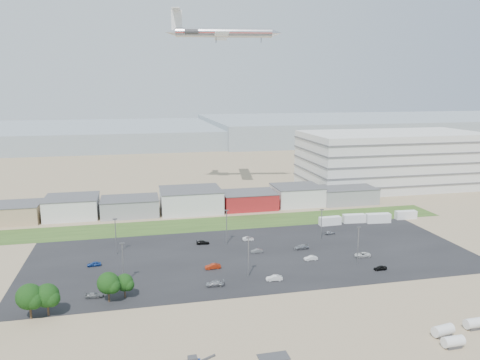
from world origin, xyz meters
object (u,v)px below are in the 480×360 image
object	(u,v)px
parked_car_3	(215,283)
parked_car_13	(274,278)
parked_car_1	(311,258)
parked_car_0	(362,255)
parked_car_6	(203,242)
parked_car_8	(330,233)
parked_car_5	(94,264)
storage_tank_nw	(443,330)
parked_car_4	(213,266)
box_trailer_a	(330,221)
airliner	(224,33)
parked_car_12	(301,247)
parked_car_11	(248,239)
parked_car_10	(95,295)
parked_car_7	(257,251)
parked_car_2	(380,268)

from	to	relation	value
parked_car_3	parked_car_13	world-z (taller)	parked_car_13
parked_car_1	parked_car_3	world-z (taller)	parked_car_3
parked_car_0	parked_car_6	bearing A→B (deg)	-110.70
parked_car_1	parked_car_8	world-z (taller)	parked_car_1
parked_car_1	parked_car_5	distance (m)	56.45
storage_tank_nw	parked_car_0	size ratio (longest dim) A/B	0.93
parked_car_0	parked_car_13	distance (m)	29.62
parked_car_4	box_trailer_a	bearing A→B (deg)	118.81
airliner	parked_car_1	bearing A→B (deg)	-76.26
box_trailer_a	parked_car_6	xyz separation A→B (m)	(-44.27, -9.96, -0.83)
parked_car_0	airliner	bearing A→B (deg)	-160.86
parked_car_4	parked_car_6	size ratio (longest dim) A/B	1.04
parked_car_12	parked_car_8	bearing A→B (deg)	122.68
storage_tank_nw	parked_car_13	bearing A→B (deg)	126.25
storage_tank_nw	airliner	size ratio (longest dim) A/B	0.08
parked_car_8	parked_car_11	world-z (taller)	parked_car_8
parked_car_10	parked_car_13	world-z (taller)	parked_car_13
storage_tank_nw	parked_car_3	world-z (taller)	storage_tank_nw
box_trailer_a	parked_car_7	size ratio (longest dim) A/B	2.24
parked_car_12	box_trailer_a	bearing A→B (deg)	132.95
parked_car_5	parked_car_12	xyz separation A→B (m)	(56.34, 0.29, 0.04)
parked_car_12	parked_car_11	bearing A→B (deg)	-136.37
parked_car_0	parked_car_7	bearing A→B (deg)	-103.78
box_trailer_a	parked_car_12	size ratio (longest dim) A/B	1.69
parked_car_6	parked_car_12	size ratio (longest dim) A/B	0.88
parked_car_2	parked_car_4	bearing A→B (deg)	-106.09
parked_car_1	box_trailer_a	bearing A→B (deg)	147.06
parked_car_8	parked_car_12	distance (m)	17.45
parked_car_1	parked_car_3	size ratio (longest dim) A/B	0.82
box_trailer_a	parked_car_10	bearing A→B (deg)	-154.52
parked_car_2	parked_car_7	distance (m)	33.06
box_trailer_a	parked_car_11	world-z (taller)	box_trailer_a
airliner	parked_car_13	xyz separation A→B (m)	(-6.87, -96.27, -66.51)
parked_car_1	parked_car_8	size ratio (longest dim) A/B	1.10
parked_car_0	parked_car_5	bearing A→B (deg)	-91.95
storage_tank_nw	parked_car_8	distance (m)	61.70
parked_car_4	parked_car_13	bearing A→B (deg)	46.65
parked_car_8	parked_car_11	size ratio (longest dim) A/B	0.98
parked_car_2	parked_car_8	xyz separation A→B (m)	(-0.44, 30.00, -0.01)
airliner	parked_car_1	distance (m)	108.65
parked_car_6	parked_car_10	distance (m)	41.15
parked_car_1	parked_car_7	size ratio (longest dim) A/B	1.10
parked_car_10	parked_car_11	xyz separation A→B (m)	(42.00, 30.23, -0.02)
parked_car_2	parked_car_1	bearing A→B (deg)	-127.48
parked_car_2	parked_car_6	bearing A→B (deg)	-128.19
parked_car_0	parked_car_2	world-z (taller)	parked_car_0
parked_car_0	parked_car_10	size ratio (longest dim) A/B	1.09
storage_tank_nw	parked_car_13	distance (m)	38.71
parked_car_0	parked_car_12	world-z (taller)	parked_car_12
airliner	parked_car_4	bearing A→B (deg)	-93.64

